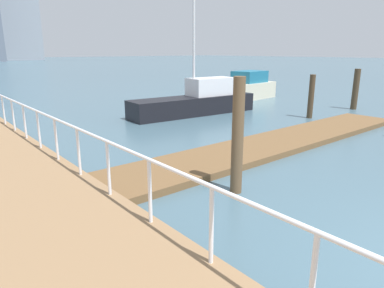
# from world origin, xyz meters

# --- Properties ---
(ground_plane) EXTENTS (300.00, 300.00, 0.00)m
(ground_plane) POSITION_xyz_m (0.00, 20.00, 0.00)
(ground_plane) COLOR #476675
(floating_dock) EXTENTS (13.62, 2.00, 0.18)m
(floating_dock) POSITION_xyz_m (3.31, 6.38, 0.09)
(floating_dock) COLOR brown
(floating_dock) RESTS_ON ground_plane
(boardwalk_railing) EXTENTS (0.06, 24.11, 1.08)m
(boardwalk_railing) POSITION_xyz_m (-3.15, 8.90, 1.22)
(boardwalk_railing) COLOR white
(boardwalk_railing) RESTS_ON boardwalk
(dock_piling_1) EXTENTS (0.31, 0.31, 2.13)m
(dock_piling_1) POSITION_xyz_m (12.54, 8.26, 1.06)
(dock_piling_1) COLOR #473826
(dock_piling_1) RESTS_ON ground_plane
(dock_piling_2) EXTENTS (0.25, 0.25, 2.00)m
(dock_piling_2) POSITION_xyz_m (8.50, 8.37, 1.00)
(dock_piling_2) COLOR #473826
(dock_piling_2) RESTS_ON ground_plane
(dock_piling_5) EXTENTS (0.26, 0.26, 2.54)m
(dock_piling_5) POSITION_xyz_m (-0.52, 4.55, 1.27)
(dock_piling_5) COLOR brown
(dock_piling_5) RESTS_ON ground_plane
(moored_boat_0) EXTENTS (6.73, 1.97, 6.86)m
(moored_boat_0) POSITION_xyz_m (5.17, 12.53, 0.65)
(moored_boat_0) COLOR black
(moored_boat_0) RESTS_ON ground_plane
(moored_boat_2) EXTENTS (5.56, 2.43, 1.77)m
(moored_boat_2) POSITION_xyz_m (10.81, 14.72, 0.68)
(moored_boat_2) COLOR beige
(moored_boat_2) RESTS_ON ground_plane
(skyline_tower_4) EXTENTS (13.91, 11.23, 27.30)m
(skyline_tower_4) POSITION_xyz_m (24.30, 125.36, 13.65)
(skyline_tower_4) COLOR #8C939E
(skyline_tower_4) RESTS_ON ground_plane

